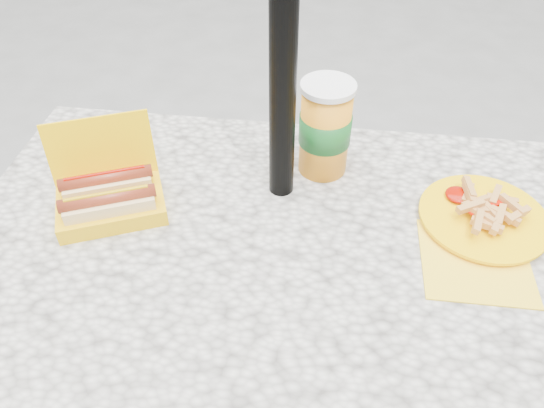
# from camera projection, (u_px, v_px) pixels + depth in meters

# --- Properties ---
(picnic_table) EXTENTS (1.20, 0.80, 0.75)m
(picnic_table) POSITION_uv_depth(u_px,v_px,m) (271.00, 281.00, 1.06)
(picnic_table) COLOR beige
(picnic_table) RESTS_ON ground
(umbrella_pole) EXTENTS (0.05, 0.05, 2.20)m
(umbrella_pole) POSITION_uv_depth(u_px,v_px,m) (284.00, 28.00, 0.87)
(umbrella_pole) COLOR black
(umbrella_pole) RESTS_ON ground
(hotdog_box) EXTENTS (0.25, 0.23, 0.17)m
(hotdog_box) POSITION_uv_depth(u_px,v_px,m) (110.00, 196.00, 1.03)
(hotdog_box) COLOR #FFC200
(hotdog_box) RESTS_ON picnic_table
(fries_plate) EXTENTS (0.25, 0.33, 0.05)m
(fries_plate) POSITION_uv_depth(u_px,v_px,m) (483.00, 219.00, 1.02)
(fries_plate) COLOR yellow
(fries_plate) RESTS_ON picnic_table
(soda_cup) EXTENTS (0.11, 0.11, 0.21)m
(soda_cup) POSITION_uv_depth(u_px,v_px,m) (325.00, 128.00, 1.09)
(soda_cup) COLOR orange
(soda_cup) RESTS_ON picnic_table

